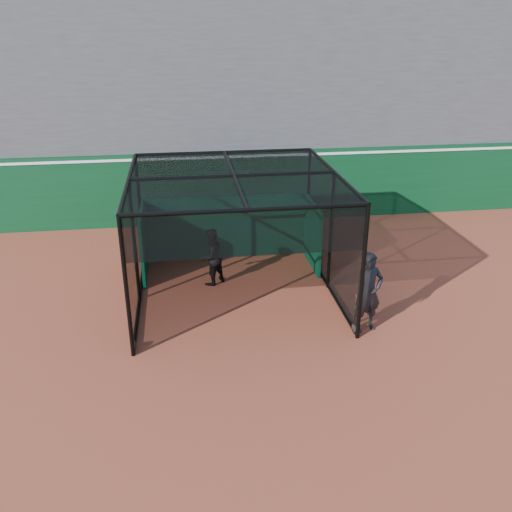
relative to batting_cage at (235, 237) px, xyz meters
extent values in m
plane|color=brown|center=(-0.13, -2.85, -1.58)|extent=(120.00, 120.00, 0.00)
cube|color=#0A3B1C|center=(-0.13, 5.65, -0.33)|extent=(50.00, 0.45, 2.50)
cube|color=white|center=(-0.13, 5.65, 0.77)|extent=(50.00, 0.50, 0.08)
cube|color=#4C4C4F|center=(-0.13, 9.52, 2.30)|extent=(50.00, 7.85, 7.75)
cube|color=#07482C|center=(0.00, 2.43, -0.63)|extent=(4.85, 0.10, 1.90)
cylinder|color=black|center=(-2.49, -2.37, -1.47)|extent=(0.08, 0.22, 0.22)
cylinder|color=black|center=(2.49, -2.37, -1.47)|extent=(0.08, 0.22, 0.22)
cylinder|color=black|center=(-2.49, 2.35, -1.47)|extent=(0.08, 0.22, 0.22)
cylinder|color=black|center=(2.49, 2.35, -1.47)|extent=(0.08, 0.22, 0.22)
imported|color=black|center=(-0.59, 0.66, -0.79)|extent=(0.97, 0.94, 1.57)
imported|color=black|center=(2.79, -2.22, -0.62)|extent=(0.78, 0.60, 1.90)
cylinder|color=#593819|center=(2.54, -2.17, -1.03)|extent=(0.14, 0.32, 0.82)
camera|label=1|loc=(-1.26, -12.62, 5.01)|focal=38.00mm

